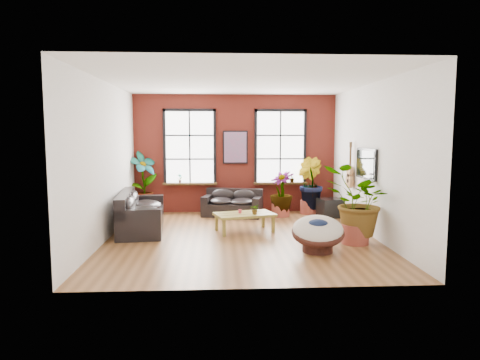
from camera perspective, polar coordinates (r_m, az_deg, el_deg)
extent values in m
cube|color=brown|center=(9.83, 0.19, -7.70)|extent=(6.00, 6.50, 0.02)
cube|color=white|center=(9.61, 0.20, 13.12)|extent=(6.00, 6.50, 0.02)
cube|color=#541813|center=(12.81, -0.64, 3.51)|extent=(6.00, 0.02, 3.50)
cube|color=silver|center=(6.32, 1.89, 0.71)|extent=(6.00, 0.02, 3.50)
cube|color=silver|center=(9.86, -17.57, 2.41)|extent=(0.02, 6.50, 3.50)
cube|color=silver|center=(10.19, 17.37, 2.53)|extent=(0.02, 6.50, 3.50)
cube|color=white|center=(12.76, -6.72, 4.36)|extent=(1.40, 0.02, 2.10)
cube|color=#37240F|center=(12.77, -6.68, -0.50)|extent=(1.60, 0.22, 0.06)
cube|color=white|center=(12.87, 5.40, 4.39)|extent=(1.40, 0.02, 2.10)
cube|color=#37240F|center=(12.88, 5.39, -0.43)|extent=(1.60, 0.22, 0.06)
cube|color=black|center=(12.26, -1.03, -3.96)|extent=(1.81, 1.20, 0.38)
cube|color=black|center=(12.49, -0.73, -2.00)|extent=(1.65, 0.61, 0.39)
cube|color=black|center=(12.39, -4.33, -2.53)|extent=(0.39, 0.83, 0.20)
cube|color=black|center=(12.08, 2.36, -2.74)|extent=(0.39, 0.83, 0.20)
ellipsoid|color=black|center=(12.25, -2.52, -2.83)|extent=(0.84, 0.83, 0.21)
ellipsoid|color=black|center=(12.45, -2.27, -2.03)|extent=(0.73, 0.38, 0.37)
ellipsoid|color=black|center=(12.11, 0.38, -2.92)|extent=(0.84, 0.83, 0.21)
ellipsoid|color=black|center=(12.32, 0.59, -2.12)|extent=(0.73, 0.38, 0.37)
cube|color=black|center=(10.75, -12.96, -5.33)|extent=(1.23, 2.46, 0.46)
cube|color=black|center=(10.70, -15.03, -2.88)|extent=(0.48, 2.39, 0.48)
cube|color=black|center=(9.64, -13.47, -4.53)|extent=(1.01, 0.34, 0.24)
cube|color=black|center=(11.73, -12.63, -2.60)|extent=(1.01, 0.34, 0.24)
ellipsoid|color=black|center=(10.22, -12.88, -4.22)|extent=(0.93, 1.12, 0.27)
ellipsoid|color=black|center=(10.22, -14.52, -3.29)|extent=(0.37, 1.06, 0.46)
ellipsoid|color=black|center=(11.15, -12.54, -3.34)|extent=(0.93, 1.12, 0.27)
ellipsoid|color=black|center=(11.15, -14.04, -2.49)|extent=(0.37, 1.06, 0.46)
cube|color=olive|center=(10.32, 0.61, -4.62)|extent=(1.55, 1.14, 0.06)
cube|color=#37240F|center=(10.19, 0.86, -4.58)|extent=(1.33, 0.39, 0.00)
cube|color=#37240F|center=(10.43, 0.37, -4.33)|extent=(1.33, 0.39, 0.00)
cube|color=olive|center=(9.88, -2.15, -6.43)|extent=(0.09, 0.09, 0.39)
cube|color=olive|center=(10.29, 4.44, -5.93)|extent=(0.09, 0.09, 0.39)
cube|color=olive|center=(10.47, -3.15, -5.71)|extent=(0.09, 0.09, 0.39)
cube|color=olive|center=(10.86, 3.11, -5.27)|extent=(0.09, 0.09, 0.39)
cylinder|color=#CB3241|center=(10.32, 0.00, -4.20)|extent=(0.10, 0.10, 0.09)
cylinder|color=#3B1B15|center=(8.78, 10.31, -8.64)|extent=(0.70, 0.70, 0.24)
torus|color=#3B1B15|center=(8.71, 10.34, -6.85)|extent=(1.22, 1.22, 0.47)
ellipsoid|color=beige|center=(8.70, 10.35, -6.47)|extent=(1.19, 1.23, 0.64)
ellipsoid|color=#121C39|center=(8.62, 10.38, -5.76)|extent=(0.45, 0.39, 0.18)
cube|color=black|center=(12.74, -0.63, 4.40)|extent=(0.74, 0.04, 0.98)
cube|color=#0C7F8C|center=(12.71, -0.63, 4.39)|extent=(0.66, 0.02, 0.90)
cube|color=black|center=(10.46, 16.47, 2.10)|extent=(0.06, 1.25, 0.72)
cube|color=black|center=(10.44, 16.29, 2.10)|extent=(0.01, 1.15, 0.62)
cylinder|color=#B27F4C|center=(11.48, 14.41, -0.10)|extent=(0.09, 0.38, 0.38)
cylinder|color=#B27F4C|center=(11.45, 14.44, 1.14)|extent=(0.09, 0.30, 0.30)
cylinder|color=black|center=(11.47, 14.38, -0.10)|extent=(0.09, 0.11, 0.11)
cube|color=#37240F|center=(11.43, 14.49, 2.99)|extent=(0.04, 0.05, 0.55)
cube|color=#37240F|center=(11.41, 14.53, 4.59)|extent=(0.06, 0.06, 0.14)
cube|color=black|center=(12.34, 11.95, -3.66)|extent=(0.75, 0.67, 0.53)
cylinder|color=#9A4032|center=(12.84, -12.83, -3.60)|extent=(0.56, 0.56, 0.40)
cylinder|color=#9A4032|center=(12.78, 9.26, -3.57)|extent=(0.61, 0.61, 0.40)
cylinder|color=#9A4032|center=(9.57, 15.09, -6.94)|extent=(0.76, 0.76, 0.43)
cylinder|color=#9A4032|center=(12.29, 5.40, -3.97)|extent=(0.60, 0.60, 0.37)
imported|color=#114314|center=(12.71, -12.77, -0.05)|extent=(1.08, 1.05, 1.70)
imported|color=#114314|center=(12.70, 9.25, -0.40)|extent=(0.95, 1.03, 1.52)
imported|color=#114314|center=(9.45, 15.38, -2.78)|extent=(1.63, 1.51, 1.51)
imported|color=#114314|center=(12.19, 5.53, -1.56)|extent=(0.90, 0.90, 1.14)
imported|color=#114314|center=(10.19, 2.02, -3.91)|extent=(0.25, 0.23, 0.24)
imported|color=#114314|center=(12.77, -8.03, 0.23)|extent=(0.17, 0.17, 0.27)
imported|color=#114314|center=(12.92, 6.94, 0.31)|extent=(0.19, 0.19, 0.27)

